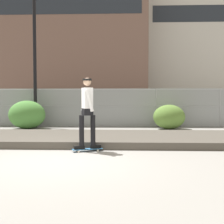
# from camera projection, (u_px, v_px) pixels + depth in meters

# --- Properties ---
(ground_plane) EXTENTS (120.00, 120.00, 0.00)m
(ground_plane) POSITION_uv_depth(u_px,v_px,m) (58.00, 161.00, 6.63)
(ground_plane) COLOR gray
(gravel_berm) EXTENTS (13.43, 3.15, 0.21)m
(gravel_berm) POSITION_uv_depth(u_px,v_px,m) (78.00, 138.00, 9.60)
(gravel_berm) COLOR #4C473F
(gravel_berm) RESTS_ON ground_plane
(skateboard) EXTENTS (0.82, 0.47, 0.07)m
(skateboard) POSITION_uv_depth(u_px,v_px,m) (87.00, 149.00, 7.82)
(skateboard) COLOR #2D608C
(skateboard) RESTS_ON ground_plane
(skater) EXTENTS (0.71, 0.62, 1.87)m
(skater) POSITION_uv_depth(u_px,v_px,m) (87.00, 108.00, 7.77)
(skater) COLOR black
(skater) RESTS_ON skateboard
(chain_fence) EXTENTS (18.20, 0.06, 1.85)m
(chain_fence) POSITION_uv_depth(u_px,v_px,m) (93.00, 108.00, 14.26)
(chain_fence) COLOR gray
(chain_fence) RESTS_ON ground_plane
(street_lamp) EXTENTS (0.44, 0.44, 7.57)m
(street_lamp) POSITION_uv_depth(u_px,v_px,m) (34.00, 29.00, 13.83)
(street_lamp) COLOR black
(street_lamp) RESTS_ON ground_plane
(parked_car_near) EXTENTS (4.50, 2.16, 1.66)m
(parked_car_near) POSITION_uv_depth(u_px,v_px,m) (25.00, 107.00, 17.61)
(parked_car_near) COLOR black
(parked_car_near) RESTS_ON ground_plane
(library_building) EXTENTS (23.29, 15.71, 22.67)m
(library_building) POSITION_uv_depth(u_px,v_px,m) (73.00, 37.00, 48.36)
(library_building) COLOR brown
(library_building) RESTS_ON ground_plane
(office_block) EXTENTS (22.03, 10.57, 22.68)m
(office_block) POSITION_uv_depth(u_px,v_px,m) (210.00, 38.00, 49.85)
(office_block) COLOR #B2AFA8
(office_block) RESTS_ON ground_plane
(shrub_left) EXTENTS (1.66, 1.36, 1.28)m
(shrub_left) POSITION_uv_depth(u_px,v_px,m) (27.00, 115.00, 13.40)
(shrub_left) COLOR #477F38
(shrub_left) RESTS_ON ground_plane
(shrub_center) EXTENTS (1.42, 1.16, 1.10)m
(shrub_center) POSITION_uv_depth(u_px,v_px,m) (169.00, 117.00, 13.28)
(shrub_center) COLOR #567A33
(shrub_center) RESTS_ON ground_plane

